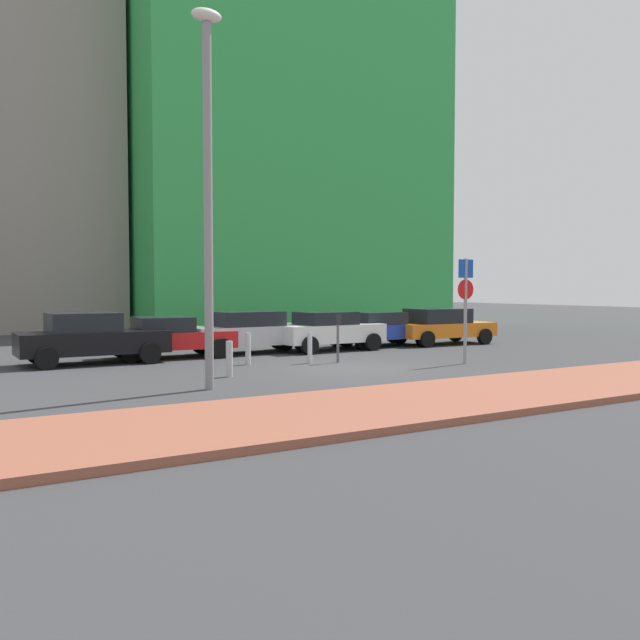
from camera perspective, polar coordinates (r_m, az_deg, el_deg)
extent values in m
plane|color=#38383A|center=(19.36, 2.50, -4.09)|extent=(120.00, 120.00, 0.00)
cube|color=#93513D|center=(14.95, 14.90, -5.96)|extent=(40.00, 3.75, 0.14)
cube|color=black|center=(21.48, -18.64, -1.80)|extent=(4.32, 1.83, 0.66)
cube|color=black|center=(21.38, -19.40, -0.18)|extent=(2.01, 1.67, 0.57)
cylinder|color=black|center=(22.72, -15.49, -2.35)|extent=(0.64, 0.22, 0.64)
cylinder|color=black|center=(21.00, -14.19, -2.75)|extent=(0.64, 0.22, 0.64)
cylinder|color=black|center=(22.13, -22.83, -2.61)|extent=(0.64, 0.22, 0.64)
cylinder|color=black|center=(20.36, -22.13, -3.05)|extent=(0.64, 0.22, 0.64)
cube|color=red|center=(22.59, -12.63, -1.65)|extent=(4.23, 2.09, 0.55)
cube|color=black|center=(22.51, -13.14, -0.36)|extent=(1.86, 1.78, 0.48)
cylinder|color=black|center=(23.87, -9.93, -2.05)|extent=(0.65, 0.26, 0.64)
cylinder|color=black|center=(22.15, -8.52, -2.41)|extent=(0.65, 0.26, 0.64)
cylinder|color=black|center=(23.19, -16.54, -2.26)|extent=(0.65, 0.26, 0.64)
cylinder|color=black|center=(21.42, -15.63, -2.66)|extent=(0.65, 0.26, 0.64)
cube|color=#B7BABF|center=(23.71, -5.74, -1.26)|extent=(4.65, 1.93, 0.65)
cube|color=black|center=(23.58, -6.20, 0.12)|extent=(2.33, 1.70, 0.50)
cylinder|color=black|center=(25.26, -3.52, -1.74)|extent=(0.65, 0.24, 0.64)
cylinder|color=black|center=(23.74, -1.41, -2.03)|extent=(0.65, 0.24, 0.64)
cylinder|color=black|center=(23.87, -10.05, -2.05)|extent=(0.65, 0.24, 0.64)
cylinder|color=black|center=(22.26, -8.26, -2.38)|extent=(0.65, 0.24, 0.64)
cube|color=white|center=(24.53, 0.77, -1.12)|extent=(4.03, 1.79, 0.64)
cube|color=black|center=(24.42, 0.48, 0.16)|extent=(1.99, 1.60, 0.46)
cylinder|color=black|center=(26.01, 2.24, -1.61)|extent=(0.65, 0.24, 0.64)
cylinder|color=black|center=(24.64, 4.49, -1.86)|extent=(0.65, 0.24, 0.64)
cylinder|color=black|center=(24.57, -2.97, -1.87)|extent=(0.65, 0.24, 0.64)
cylinder|color=black|center=(23.12, -0.89, -2.16)|extent=(0.65, 0.24, 0.64)
cube|color=#1E389E|center=(26.47, 5.04, -0.94)|extent=(4.27, 1.91, 0.55)
cube|color=black|center=(26.33, 4.72, 0.17)|extent=(1.94, 1.72, 0.48)
cylinder|color=black|center=(28.09, 6.25, -1.29)|extent=(0.64, 0.23, 0.64)
cylinder|color=black|center=(26.67, 8.70, -1.53)|extent=(0.64, 0.23, 0.64)
cylinder|color=black|center=(26.40, 1.33, -1.54)|extent=(0.64, 0.23, 0.64)
cylinder|color=black|center=(24.89, 3.67, -1.81)|extent=(0.64, 0.23, 0.64)
cube|color=orange|center=(27.73, 10.29, -0.80)|extent=(4.35, 1.96, 0.56)
cube|color=black|center=(27.56, 9.93, 0.36)|extent=(2.38, 1.74, 0.58)
cylinder|color=black|center=(29.37, 11.39, -1.15)|extent=(0.65, 0.25, 0.64)
cylinder|color=black|center=(28.03, 13.75, -1.37)|extent=(0.65, 0.25, 0.64)
cylinder|color=black|center=(27.58, 6.76, -1.37)|extent=(0.65, 0.25, 0.64)
cylinder|color=black|center=(26.15, 9.04, -1.62)|extent=(0.65, 0.25, 0.64)
cylinder|color=gray|center=(20.78, 12.20, 0.72)|extent=(0.10, 0.10, 3.18)
cube|color=#1447B7|center=(20.77, 12.24, 4.27)|extent=(0.55, 0.05, 0.55)
cylinder|color=red|center=(20.76, 12.22, 2.54)|extent=(0.60, 0.04, 0.60)
cylinder|color=#4C4C51|center=(20.68, 1.52, -1.99)|extent=(0.08, 0.08, 1.19)
cube|color=black|center=(20.63, 1.52, 0.04)|extent=(0.18, 0.14, 0.28)
cylinder|color=gray|center=(15.50, -9.45, 9.30)|extent=(0.20, 0.20, 8.18)
ellipsoid|color=silver|center=(16.52, -9.58, 24.06)|extent=(0.70, 0.36, 0.30)
cylinder|color=#B7B7BC|center=(20.25, -6.11, -2.43)|extent=(0.16, 0.16, 0.96)
cylinder|color=#B7B7BC|center=(20.49, -0.87, -2.36)|extent=(0.14, 0.14, 0.96)
cylinder|color=#B7B7BC|center=(17.58, -7.68, -3.29)|extent=(0.18, 0.18, 0.93)
cube|color=green|center=(46.51, -5.48, 16.66)|extent=(19.23, 17.19, 26.91)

